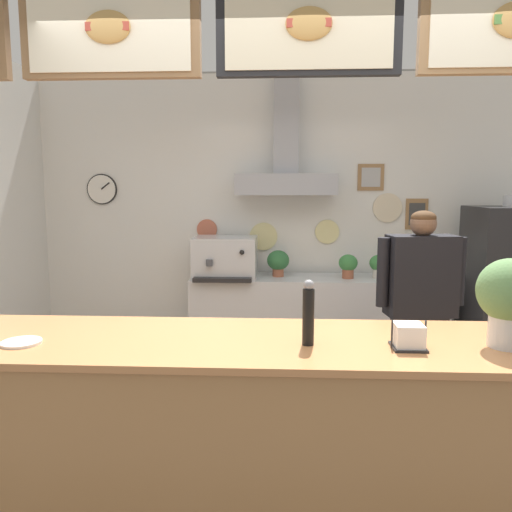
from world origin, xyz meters
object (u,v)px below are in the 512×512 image
object	(u,v)px
pepper_grinder	(308,313)
napkin_holder	(408,337)
pizza_oven	(505,296)
potted_basil	(416,265)
espresso_machine	(225,257)
potted_rosemary	(379,265)
potted_thyme	(348,265)
condiment_plate	(21,342)
basil_vase	(510,299)
potted_oregano	(278,261)
shop_worker	(419,320)

from	to	relation	value
pepper_grinder	napkin_holder	bearing A→B (deg)	-3.57
pizza_oven	potted_basil	distance (m)	0.80
pizza_oven	potted_basil	xyz separation A→B (m)	(-0.71, 0.29, 0.23)
espresso_machine	potted_rosemary	world-z (taller)	espresso_machine
espresso_machine	potted_rosemary	distance (m)	1.44
espresso_machine	pizza_oven	bearing A→B (deg)	-5.75
potted_thyme	condiment_plate	world-z (taller)	potted_thyme
basil_vase	pepper_grinder	distance (m)	0.84
espresso_machine	potted_oregano	xyz separation A→B (m)	(0.50, 0.06, -0.04)
potted_oregano	basil_vase	xyz separation A→B (m)	(0.98, -2.67, 0.24)
potted_basil	basil_vase	xyz separation A→B (m)	(-0.32, -2.64, 0.26)
potted_oregano	condiment_plate	size ratio (longest dim) A/B	1.50
shop_worker	napkin_holder	world-z (taller)	shop_worker
pizza_oven	potted_oregano	world-z (taller)	pizza_oven
espresso_machine	condiment_plate	xyz separation A→B (m)	(-0.57, -2.68, -0.01)
potted_oregano	potted_basil	size ratio (longest dim) A/B	1.12
shop_worker	potted_oregano	world-z (taller)	shop_worker
pizza_oven	espresso_machine	xyz separation A→B (m)	(-2.51, 0.25, 0.29)
potted_thyme	condiment_plate	distance (m)	3.18
espresso_machine	potted_rosemary	xyz separation A→B (m)	(1.44, 0.01, -0.06)
espresso_machine	potted_basil	size ratio (longest dim) A/B	2.61
pizza_oven	condiment_plate	size ratio (longest dim) A/B	10.02
pizza_oven	pepper_grinder	xyz separation A→B (m)	(-1.86, -2.37, 0.42)
potted_oregano	potted_rosemary	xyz separation A→B (m)	(0.94, -0.05, -0.02)
potted_basil	espresso_machine	bearing A→B (deg)	-178.92
potted_oregano	potted_rosemary	distance (m)	0.94
potted_basil	condiment_plate	bearing A→B (deg)	-131.20
pizza_oven	pepper_grinder	bearing A→B (deg)	-128.08
potted_oregano	basil_vase	size ratio (longest dim) A/B	0.67
pizza_oven	potted_oregano	bearing A→B (deg)	171.25
potted_oregano	potted_basil	xyz separation A→B (m)	(1.30, -0.02, -0.03)
potted_thyme	basil_vase	size ratio (longest dim) A/B	0.60
potted_thyme	potted_rosemary	bearing A→B (deg)	4.48
espresso_machine	potted_thyme	xyz separation A→B (m)	(1.16, -0.01, -0.06)
pizza_oven	potted_rosemary	size ratio (longest dim) A/B	7.61
potted_oregano	potted_rosemary	bearing A→B (deg)	-2.81
espresso_machine	pepper_grinder	world-z (taller)	pepper_grinder
shop_worker	potted_rosemary	distance (m)	1.34
pizza_oven	shop_worker	world-z (taller)	pizza_oven
napkin_holder	basil_vase	size ratio (longest dim) A/B	0.39
basil_vase	pepper_grinder	bearing A→B (deg)	-178.95
pizza_oven	basil_vase	distance (m)	2.62
basil_vase	potted_basil	bearing A→B (deg)	83.19
condiment_plate	pepper_grinder	world-z (taller)	pepper_grinder
potted_basil	napkin_holder	bearing A→B (deg)	-105.30
pizza_oven	condiment_plate	world-z (taller)	pizza_oven
potted_rosemary	potted_thyme	world-z (taller)	potted_thyme
espresso_machine	pepper_grinder	bearing A→B (deg)	-76.08
pizza_oven	napkin_holder	distance (m)	2.82
pizza_oven	napkin_holder	xyz separation A→B (m)	(-1.44, -2.40, 0.33)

